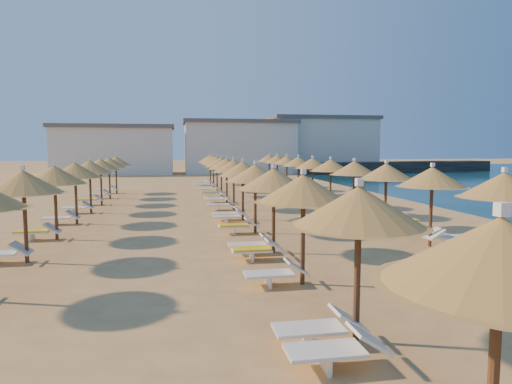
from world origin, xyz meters
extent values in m
plane|color=tan|center=(0.00, 0.00, 0.00)|extent=(220.00, 220.00, 0.00)
cube|color=black|center=(26.50, 42.57, 0.75)|extent=(30.22, 9.59, 1.50)
cube|color=silver|center=(-13.39, 44.76, 3.00)|extent=(15.00, 8.00, 6.00)
cube|color=#59514C|center=(-13.39, 44.76, 6.25)|extent=(15.60, 8.48, 0.50)
cube|color=silver|center=(3.39, 45.32, 3.40)|extent=(15.00, 8.00, 6.80)
cube|color=#59514C|center=(3.39, 45.32, 7.05)|extent=(15.60, 8.48, 0.50)
cube|color=silver|center=(16.10, 47.26, 3.80)|extent=(15.00, 8.00, 7.60)
cube|color=#59514C|center=(16.10, 47.26, 7.85)|extent=(15.60, 8.48, 0.50)
cylinder|color=brown|center=(3.59, -7.43, 1.20)|extent=(0.12, 0.12, 2.41)
cone|color=#A67E30|center=(3.59, -7.43, 2.51)|extent=(2.36, 2.36, 0.71)
cone|color=#A67E30|center=(3.59, -7.43, 2.22)|extent=(2.54, 2.54, 0.12)
cube|color=white|center=(3.59, -7.43, 2.94)|extent=(0.12, 0.12, 0.14)
cylinder|color=brown|center=(3.59, -3.82, 1.20)|extent=(0.12, 0.12, 2.41)
cone|color=#A67E30|center=(3.59, -3.82, 2.51)|extent=(2.36, 2.36, 0.71)
cone|color=#A67E30|center=(3.59, -3.82, 2.22)|extent=(2.54, 2.54, 0.12)
cube|color=white|center=(3.59, -3.82, 2.94)|extent=(0.12, 0.12, 0.14)
cylinder|color=brown|center=(3.59, -0.21, 1.20)|extent=(0.12, 0.12, 2.41)
cone|color=#A67E30|center=(3.59, -0.21, 2.51)|extent=(2.36, 2.36, 0.71)
cone|color=#A67E30|center=(3.59, -0.21, 2.22)|extent=(2.54, 2.54, 0.12)
cube|color=white|center=(3.59, -0.21, 2.94)|extent=(0.12, 0.12, 0.14)
cylinder|color=brown|center=(3.59, 3.40, 1.20)|extent=(0.12, 0.12, 2.41)
cone|color=#A67E30|center=(3.59, 3.40, 2.51)|extent=(2.36, 2.36, 0.71)
cone|color=#A67E30|center=(3.59, 3.40, 2.22)|extent=(2.54, 2.54, 0.12)
cube|color=white|center=(3.59, 3.40, 2.94)|extent=(0.12, 0.12, 0.14)
cylinder|color=brown|center=(3.59, 7.01, 1.20)|extent=(0.12, 0.12, 2.41)
cone|color=#A67E30|center=(3.59, 7.01, 2.51)|extent=(2.36, 2.36, 0.71)
cone|color=#A67E30|center=(3.59, 7.01, 2.22)|extent=(2.54, 2.54, 0.12)
cube|color=white|center=(3.59, 7.01, 2.94)|extent=(0.12, 0.12, 0.14)
cylinder|color=brown|center=(3.59, 10.62, 1.20)|extent=(0.12, 0.12, 2.41)
cone|color=#A67E30|center=(3.59, 10.62, 2.51)|extent=(2.36, 2.36, 0.71)
cone|color=#A67E30|center=(3.59, 10.62, 2.22)|extent=(2.54, 2.54, 0.12)
cube|color=white|center=(3.59, 10.62, 2.94)|extent=(0.12, 0.12, 0.14)
cylinder|color=brown|center=(3.59, 14.22, 1.20)|extent=(0.12, 0.12, 2.41)
cone|color=#A67E30|center=(3.59, 14.22, 2.51)|extent=(2.36, 2.36, 0.71)
cone|color=#A67E30|center=(3.59, 14.22, 2.22)|extent=(2.54, 2.54, 0.12)
cube|color=white|center=(3.59, 14.22, 2.94)|extent=(0.12, 0.12, 0.14)
cylinder|color=brown|center=(3.59, 17.83, 1.20)|extent=(0.12, 0.12, 2.41)
cone|color=#A67E30|center=(3.59, 17.83, 2.51)|extent=(2.36, 2.36, 0.71)
cone|color=#A67E30|center=(3.59, 17.83, 2.22)|extent=(2.54, 2.54, 0.12)
cube|color=white|center=(3.59, 17.83, 2.94)|extent=(0.12, 0.12, 0.14)
cylinder|color=brown|center=(3.59, 21.44, 1.20)|extent=(0.12, 0.12, 2.41)
cone|color=#A67E30|center=(3.59, 21.44, 2.51)|extent=(2.36, 2.36, 0.71)
cone|color=#A67E30|center=(3.59, 21.44, 2.22)|extent=(2.54, 2.54, 0.12)
cube|color=white|center=(3.59, 21.44, 2.94)|extent=(0.12, 0.12, 0.14)
cylinder|color=brown|center=(3.59, 25.05, 1.20)|extent=(0.12, 0.12, 2.41)
cone|color=#A67E30|center=(3.59, 25.05, 2.51)|extent=(2.36, 2.36, 0.71)
cone|color=#A67E30|center=(3.59, 25.05, 2.22)|extent=(2.54, 2.54, 0.12)
cube|color=white|center=(3.59, 25.05, 2.94)|extent=(0.12, 0.12, 0.14)
cylinder|color=brown|center=(-2.17, -14.64, 1.20)|extent=(0.12, 0.12, 2.41)
cone|color=#A67E30|center=(-2.17, -14.64, 2.51)|extent=(2.36, 2.36, 0.71)
cone|color=#A67E30|center=(-2.17, -14.64, 2.22)|extent=(2.54, 2.54, 0.12)
cube|color=white|center=(-2.17, -14.64, 2.94)|extent=(0.12, 0.12, 0.14)
cylinder|color=brown|center=(-2.17, -11.03, 1.20)|extent=(0.12, 0.12, 2.41)
cone|color=#A67E30|center=(-2.17, -11.03, 2.51)|extent=(2.36, 2.36, 0.71)
cone|color=#A67E30|center=(-2.17, -11.03, 2.22)|extent=(2.54, 2.54, 0.12)
cube|color=white|center=(-2.17, -11.03, 2.94)|extent=(0.12, 0.12, 0.14)
cylinder|color=brown|center=(-2.17, -7.43, 1.20)|extent=(0.12, 0.12, 2.41)
cone|color=#A67E30|center=(-2.17, -7.43, 2.51)|extent=(2.36, 2.36, 0.71)
cone|color=#A67E30|center=(-2.17, -7.43, 2.22)|extent=(2.54, 2.54, 0.12)
cube|color=white|center=(-2.17, -7.43, 2.94)|extent=(0.12, 0.12, 0.14)
cylinder|color=brown|center=(-2.17, -3.82, 1.20)|extent=(0.12, 0.12, 2.41)
cone|color=#A67E30|center=(-2.17, -3.82, 2.51)|extent=(2.36, 2.36, 0.71)
cone|color=#A67E30|center=(-2.17, -3.82, 2.22)|extent=(2.54, 2.54, 0.12)
cube|color=white|center=(-2.17, -3.82, 2.94)|extent=(0.12, 0.12, 0.14)
cylinder|color=brown|center=(-2.17, -0.21, 1.20)|extent=(0.12, 0.12, 2.41)
cone|color=#A67E30|center=(-2.17, -0.21, 2.51)|extent=(2.36, 2.36, 0.71)
cone|color=#A67E30|center=(-2.17, -0.21, 2.22)|extent=(2.54, 2.54, 0.12)
cube|color=white|center=(-2.17, -0.21, 2.94)|extent=(0.12, 0.12, 0.14)
cylinder|color=brown|center=(-2.17, 3.40, 1.20)|extent=(0.12, 0.12, 2.41)
cone|color=#A67E30|center=(-2.17, 3.40, 2.51)|extent=(2.36, 2.36, 0.71)
cone|color=#A67E30|center=(-2.17, 3.40, 2.22)|extent=(2.54, 2.54, 0.12)
cube|color=white|center=(-2.17, 3.40, 2.94)|extent=(0.12, 0.12, 0.14)
cylinder|color=brown|center=(-2.17, 7.01, 1.20)|extent=(0.12, 0.12, 2.41)
cone|color=#A67E30|center=(-2.17, 7.01, 2.51)|extent=(2.36, 2.36, 0.71)
cone|color=#A67E30|center=(-2.17, 7.01, 2.22)|extent=(2.54, 2.54, 0.12)
cube|color=white|center=(-2.17, 7.01, 2.94)|extent=(0.12, 0.12, 0.14)
cylinder|color=brown|center=(-2.17, 10.62, 1.20)|extent=(0.12, 0.12, 2.41)
cone|color=#A67E30|center=(-2.17, 10.62, 2.51)|extent=(2.36, 2.36, 0.71)
cone|color=#A67E30|center=(-2.17, 10.62, 2.22)|extent=(2.54, 2.54, 0.12)
cube|color=white|center=(-2.17, 10.62, 2.94)|extent=(0.12, 0.12, 0.14)
cylinder|color=brown|center=(-2.17, 14.22, 1.20)|extent=(0.12, 0.12, 2.41)
cone|color=#A67E30|center=(-2.17, 14.22, 2.51)|extent=(2.36, 2.36, 0.71)
cone|color=#A67E30|center=(-2.17, 14.22, 2.22)|extent=(2.54, 2.54, 0.12)
cube|color=white|center=(-2.17, 14.22, 2.94)|extent=(0.12, 0.12, 0.14)
cylinder|color=brown|center=(-2.17, 17.83, 1.20)|extent=(0.12, 0.12, 2.41)
cone|color=#A67E30|center=(-2.17, 17.83, 2.51)|extent=(2.36, 2.36, 0.71)
cone|color=#A67E30|center=(-2.17, 17.83, 2.22)|extent=(2.54, 2.54, 0.12)
cube|color=white|center=(-2.17, 17.83, 2.94)|extent=(0.12, 0.12, 0.14)
cylinder|color=brown|center=(-2.17, 21.44, 1.20)|extent=(0.12, 0.12, 2.41)
cone|color=#A67E30|center=(-2.17, 21.44, 2.51)|extent=(2.36, 2.36, 0.71)
cone|color=#A67E30|center=(-2.17, 21.44, 2.22)|extent=(2.54, 2.54, 0.12)
cube|color=white|center=(-2.17, 21.44, 2.94)|extent=(0.12, 0.12, 0.14)
cylinder|color=brown|center=(-2.17, 25.05, 1.20)|extent=(0.12, 0.12, 2.41)
cone|color=#A67E30|center=(-2.17, 25.05, 2.51)|extent=(2.36, 2.36, 0.71)
cone|color=#A67E30|center=(-2.17, 25.05, 2.22)|extent=(2.54, 2.54, 0.12)
cube|color=white|center=(-2.17, 25.05, 2.94)|extent=(0.12, 0.12, 0.14)
cylinder|color=brown|center=(-9.96, -3.82, 1.20)|extent=(0.12, 0.12, 2.41)
cone|color=#A67E30|center=(-9.96, -3.82, 2.51)|extent=(2.36, 2.36, 0.71)
cone|color=#A67E30|center=(-9.96, -3.82, 2.22)|extent=(2.54, 2.54, 0.12)
cube|color=white|center=(-9.96, -3.82, 2.94)|extent=(0.12, 0.12, 0.14)
cylinder|color=brown|center=(-9.96, -0.21, 1.20)|extent=(0.12, 0.12, 2.41)
cone|color=#A67E30|center=(-9.96, -0.21, 2.51)|extent=(2.36, 2.36, 0.71)
cone|color=#A67E30|center=(-9.96, -0.21, 2.22)|extent=(2.54, 2.54, 0.12)
cube|color=white|center=(-9.96, -0.21, 2.94)|extent=(0.12, 0.12, 0.14)
cylinder|color=brown|center=(-9.96, 3.40, 1.20)|extent=(0.12, 0.12, 2.41)
cone|color=#A67E30|center=(-9.96, 3.40, 2.51)|extent=(2.36, 2.36, 0.71)
cone|color=#A67E30|center=(-9.96, 3.40, 2.22)|extent=(2.54, 2.54, 0.12)
cube|color=white|center=(-9.96, 3.40, 2.94)|extent=(0.12, 0.12, 0.14)
cylinder|color=brown|center=(-9.96, 7.01, 1.20)|extent=(0.12, 0.12, 2.41)
cone|color=#A67E30|center=(-9.96, 7.01, 2.51)|extent=(2.36, 2.36, 0.71)
cone|color=#A67E30|center=(-9.96, 7.01, 2.22)|extent=(2.54, 2.54, 0.12)
cube|color=white|center=(-9.96, 7.01, 2.94)|extent=(0.12, 0.12, 0.14)
cylinder|color=brown|center=(-9.96, 10.62, 1.20)|extent=(0.12, 0.12, 2.41)
cone|color=#A67E30|center=(-9.96, 10.62, 2.51)|extent=(2.36, 2.36, 0.71)
cone|color=#A67E30|center=(-9.96, 10.62, 2.22)|extent=(2.54, 2.54, 0.12)
cube|color=white|center=(-9.96, 10.62, 2.94)|extent=(0.12, 0.12, 0.14)
cylinder|color=brown|center=(-9.96, 14.22, 1.20)|extent=(0.12, 0.12, 2.41)
cone|color=#A67E30|center=(-9.96, 14.22, 2.51)|extent=(2.36, 2.36, 0.71)
cone|color=#A67E30|center=(-9.96, 14.22, 2.22)|extent=(2.54, 2.54, 0.12)
cube|color=white|center=(-9.96, 14.22, 2.94)|extent=(0.12, 0.12, 0.14)
cylinder|color=brown|center=(-9.96, 17.83, 1.20)|extent=(0.12, 0.12, 2.41)
cone|color=#A67E30|center=(-9.96, 17.83, 2.51)|extent=(2.36, 2.36, 0.71)
cone|color=#A67E30|center=(-9.96, 17.83, 2.22)|extent=(2.54, 2.54, 0.12)
cube|color=white|center=(-9.96, 17.83, 2.94)|extent=(0.12, 0.12, 0.14)
cube|color=white|center=(-3.07, -11.03, 0.32)|extent=(1.26, 0.65, 0.06)
cube|color=white|center=(-3.07, -11.03, 0.16)|extent=(0.06, 0.59, 0.32)
cube|color=white|center=(-2.32, -11.03, 0.46)|extent=(0.58, 0.65, 0.40)
cube|color=white|center=(-3.07, -11.93, 0.32)|extent=(1.26, 0.65, 0.06)
cube|color=white|center=(-3.07, -11.93, 0.16)|extent=(0.06, 0.59, 0.32)
cube|color=white|center=(-2.32, -11.93, 0.46)|extent=(0.58, 0.65, 0.40)
cube|color=white|center=(3.74, -7.43, 0.46)|extent=(0.58, 0.65, 0.40)
cube|color=white|center=(4.49, -6.53, 0.32)|extent=(1.26, 0.65, 0.06)
cube|color=white|center=(4.49, -6.53, 0.16)|extent=(0.06, 0.59, 0.32)
cube|color=white|center=(3.74, -6.53, 0.46)|extent=(0.58, 0.65, 0.40)
cube|color=white|center=(-3.07, -7.43, 0.32)|extent=(1.26, 0.65, 0.06)
cube|color=white|center=(-3.07, -7.43, 0.16)|extent=(0.06, 0.59, 0.32)
cube|color=white|center=(-2.32, -7.43, 0.46)|extent=(0.58, 0.65, 0.40)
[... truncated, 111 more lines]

